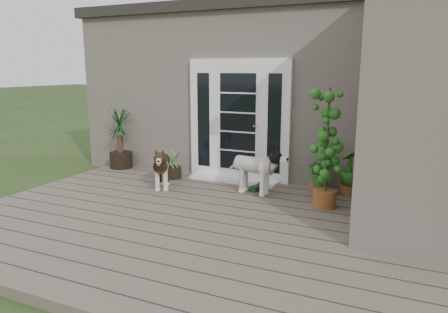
% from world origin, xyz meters
% --- Properties ---
extents(deck, '(6.20, 4.60, 0.12)m').
position_xyz_m(deck, '(0.00, 0.40, 0.06)').
color(deck, '#6B5B4C').
rests_on(deck, ground).
extents(house_main, '(7.40, 4.00, 3.10)m').
position_xyz_m(house_main, '(0.00, 4.65, 1.55)').
color(house_main, '#665E54').
rests_on(house_main, ground).
extents(roof_main, '(7.60, 4.20, 0.20)m').
position_xyz_m(roof_main, '(0.00, 4.65, 3.20)').
color(roof_main, '#2D2826').
rests_on(roof_main, house_main).
extents(house_wing, '(1.60, 2.40, 3.10)m').
position_xyz_m(house_wing, '(2.90, 1.50, 1.55)').
color(house_wing, '#665E54').
rests_on(house_wing, ground).
extents(door_unit, '(1.90, 0.14, 2.15)m').
position_xyz_m(door_unit, '(-0.20, 2.60, 1.19)').
color(door_unit, white).
rests_on(door_unit, deck).
extents(door_step, '(1.60, 0.40, 0.05)m').
position_xyz_m(door_step, '(-0.20, 2.40, 0.14)').
color(door_step, white).
rests_on(door_step, deck).
extents(brindle_dog, '(0.63, 0.82, 0.63)m').
position_xyz_m(brindle_dog, '(-1.11, 1.47, 0.43)').
color(brindle_dog, '#352413').
rests_on(brindle_dog, deck).
extents(white_dog, '(0.86, 0.45, 0.69)m').
position_xyz_m(white_dog, '(0.40, 1.82, 0.46)').
color(white_dog, silver).
rests_on(white_dog, deck).
extents(spider_plant, '(0.68, 0.68, 0.58)m').
position_xyz_m(spider_plant, '(-1.31, 2.11, 0.41)').
color(spider_plant, '#99BD74').
rests_on(spider_plant, deck).
extents(yucca, '(1.01, 1.01, 1.24)m').
position_xyz_m(yucca, '(-2.69, 2.40, 0.74)').
color(yucca, black).
rests_on(yucca, deck).
extents(herb_a, '(0.61, 0.61, 0.56)m').
position_xyz_m(herb_a, '(1.40, 2.13, 0.40)').
color(herb_a, '#2A631C').
rests_on(herb_a, deck).
extents(herb_b, '(0.54, 0.54, 0.60)m').
position_xyz_m(herb_b, '(1.31, 2.40, 0.42)').
color(herb_b, '#205217').
rests_on(herb_b, deck).
extents(herb_c, '(0.50, 0.50, 0.58)m').
position_xyz_m(herb_c, '(1.80, 2.40, 0.41)').
color(herb_c, '#1E4F16').
rests_on(herb_c, deck).
extents(sapling, '(0.69, 0.69, 1.79)m').
position_xyz_m(sapling, '(1.56, 1.61, 1.01)').
color(sapling, '#255D1A').
rests_on(sapling, deck).
extents(clog_left, '(0.16, 0.28, 0.08)m').
position_xyz_m(clog_left, '(0.37, 2.02, 0.16)').
color(clog_left, '#16371C').
rests_on(clog_left, deck).
extents(clog_right, '(0.24, 0.37, 0.10)m').
position_xyz_m(clog_right, '(0.39, 2.02, 0.17)').
color(clog_right, black).
rests_on(clog_right, deck).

